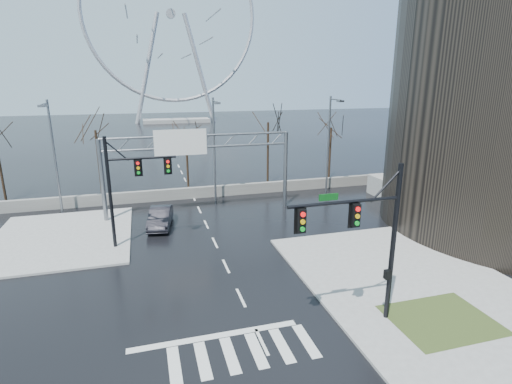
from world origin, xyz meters
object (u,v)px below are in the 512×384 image
object	(u,v)px
sign_gantry	(194,157)
car	(160,217)
ferris_wheel	(171,21)
signal_mast_far	(126,182)
signal_mast_near	(369,232)

from	to	relation	value
sign_gantry	car	xyz separation A→B (m)	(-3.27, -2.36, -4.40)
sign_gantry	ferris_wheel	xyz separation A→B (m)	(5.38, 80.04, 20.95)
signal_mast_far	car	xyz separation A→B (m)	(2.22, 3.64, -4.05)
sign_gantry	signal_mast_near	bearing A→B (deg)	-73.81
sign_gantry	car	size ratio (longest dim) A/B	3.46
signal_mast_near	car	size ratio (longest dim) A/B	1.69
signal_mast_near	car	world-z (taller)	signal_mast_near
signal_mast_far	sign_gantry	world-z (taller)	signal_mast_far
car	signal_mast_far	bearing A→B (deg)	-111.67
signal_mast_near	sign_gantry	size ratio (longest dim) A/B	0.49
signal_mast_near	ferris_wheel	distance (m)	101.29
signal_mast_far	sign_gantry	xyz separation A→B (m)	(5.49, 6.00, 0.35)
signal_mast_near	signal_mast_far	xyz separation A→B (m)	(-11.01, 13.00, -0.04)
signal_mast_near	sign_gantry	xyz separation A→B (m)	(-5.52, 19.00, 0.31)
signal_mast_near	car	distance (m)	19.26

